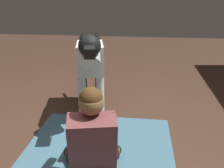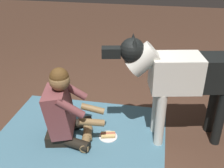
# 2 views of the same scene
# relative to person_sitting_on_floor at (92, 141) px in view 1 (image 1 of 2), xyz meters

# --- Properties ---
(ground_plane) EXTENTS (14.10, 14.10, 0.00)m
(ground_plane) POSITION_rel_person_sitting_on_floor_xyz_m (-0.19, -0.16, -0.35)
(ground_plane) COLOR #483023
(area_rug) EXTENTS (1.87, 1.55, 0.01)m
(area_rug) POSITION_rel_person_sitting_on_floor_xyz_m (-0.14, -0.01, -0.35)
(area_rug) COLOR #447084
(area_rug) RESTS_ON ground
(person_sitting_on_floor) EXTENTS (0.69, 0.57, 0.86)m
(person_sitting_on_floor) POSITION_rel_person_sitting_on_floor_xyz_m (0.00, 0.00, 0.00)
(person_sitting_on_floor) COLOR black
(person_sitting_on_floor) RESTS_ON ground
(large_dog) EXTENTS (1.47, 0.48, 1.18)m
(large_dog) POSITION_rel_person_sitting_on_floor_xyz_m (-1.16, -0.25, 0.41)
(large_dog) COLOR silver
(large_dog) RESTS_ON ground
(hot_dog_on_plate) EXTENTS (0.21, 0.21, 0.06)m
(hot_dog_on_plate) POSITION_rel_person_sitting_on_floor_xyz_m (-0.45, -0.10, -0.33)
(hot_dog_on_plate) COLOR white
(hot_dog_on_plate) RESTS_ON ground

